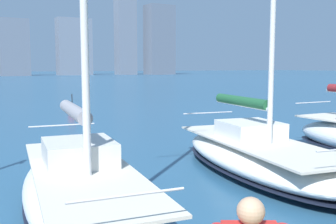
{
  "coord_description": "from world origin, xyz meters",
  "views": [
    {
      "loc": [
        4.53,
        2.21,
        3.34
      ],
      "look_at": [
        -0.34,
        -6.45,
        2.2
      ],
      "focal_mm": 42.0,
      "sensor_mm": 36.0,
      "label": 1
    }
  ],
  "objects": [
    {
      "name": "sailboat_forest",
      "position": [
        -3.93,
        -7.06,
        0.59
      ],
      "size": [
        4.21,
        8.52,
        9.42
      ],
      "color": "white",
      "rests_on": "ground"
    },
    {
      "name": "sailboat_grey",
      "position": [
        2.01,
        -6.15,
        0.66
      ],
      "size": [
        3.55,
        8.01,
        11.34
      ],
      "color": "silver",
      "rests_on": "ground"
    },
    {
      "name": "channel_buoy",
      "position": [
        -3.24,
        -25.69,
        0.36
      ],
      "size": [
        0.7,
        0.7,
        1.4
      ],
      "color": "red",
      "rests_on": "ground"
    }
  ]
}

